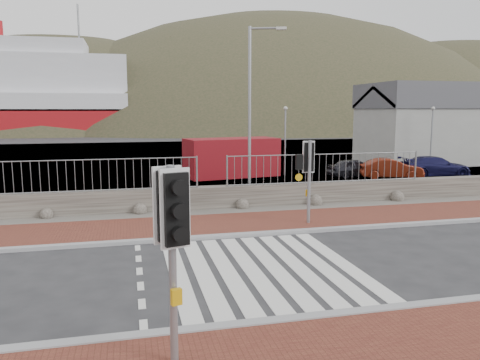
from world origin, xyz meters
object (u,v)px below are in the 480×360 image
object	(u,v)px
car_c	(435,166)
shipping_container	(232,157)
traffic_signal_near	(172,224)
streetlight	(253,106)
traffic_signal_far	(308,164)
car_b	(390,169)
car_a	(355,168)

from	to	relation	value
car_c	shipping_container	bearing A→B (deg)	83.03
traffic_signal_near	streetlight	world-z (taller)	streetlight
traffic_signal_near	shipping_container	xyz separation A→B (m)	(5.35, 20.15, -1.13)
traffic_signal_near	car_c	size ratio (longest dim) A/B	0.76
traffic_signal_far	car_b	size ratio (longest dim) A/B	0.83
shipping_container	car_a	size ratio (longest dim) A/B	1.69
streetlight	car_b	bearing A→B (deg)	47.63
traffic_signal_far	car_b	xyz separation A→B (m)	(8.68, 9.13, -1.52)
streetlight	shipping_container	world-z (taller)	streetlight
shipping_container	car_a	xyz separation A→B (m)	(6.94, -2.06, -0.58)
shipping_container	car_c	size ratio (longest dim) A/B	1.31
traffic_signal_near	car_b	xyz separation A→B (m)	(14.00, 17.07, -1.67)
traffic_signal_near	traffic_signal_far	bearing A→B (deg)	40.96
car_a	traffic_signal_far	bearing A→B (deg)	144.13
shipping_container	car_b	world-z (taller)	shipping_container
streetlight	shipping_container	distance (m)	8.67
car_b	traffic_signal_near	bearing A→B (deg)	155.54
traffic_signal_far	car_b	world-z (taller)	traffic_signal_far
streetlight	car_c	size ratio (longest dim) A/B	1.76
shipping_container	car_c	xyz separation A→B (m)	(11.70, -2.89, -0.53)
shipping_container	car_c	world-z (taller)	shipping_container
shipping_container	car_c	distance (m)	12.06
streetlight	shipping_container	xyz separation A→B (m)	(0.90, 8.10, -2.95)
traffic_signal_near	car_c	xyz separation A→B (m)	(17.05, 17.26, -1.65)
streetlight	traffic_signal_near	bearing A→B (deg)	-90.43
traffic_signal_near	shipping_container	size ratio (longest dim) A/B	0.58
streetlight	shipping_container	size ratio (longest dim) A/B	1.34
traffic_signal_near	car_a	world-z (taller)	traffic_signal_near
traffic_signal_near	car_c	distance (m)	24.32
traffic_signal_far	streetlight	distance (m)	4.63
car_c	traffic_signal_near	bearing A→B (deg)	142.26
streetlight	car_c	world-z (taller)	streetlight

